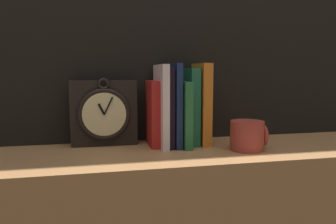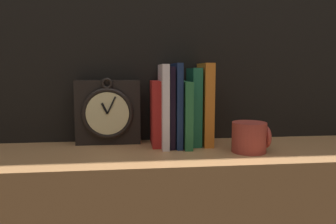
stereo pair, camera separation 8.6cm
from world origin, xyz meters
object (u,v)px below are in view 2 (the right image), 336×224
at_px(mug, 250,137).
at_px(book_slot0_red, 155,113).
at_px(book_slot2_black, 170,107).
at_px(clock, 108,112).
at_px(book_slot5_green, 194,106).
at_px(book_slot4_green, 185,114).
at_px(book_slot1_white, 163,106).
at_px(book_slot3_navy, 177,105).
at_px(book_slot6_orange, 205,104).

bearing_deg(mug, book_slot0_red, 154.50).
bearing_deg(book_slot2_black, mug, -27.92).
relative_size(clock, book_slot5_green, 0.88).
distance_m(book_slot2_black, book_slot4_green, 0.05).
xyz_separation_m(book_slot1_white, book_slot2_black, (0.02, 0.01, -0.00)).
relative_size(book_slot1_white, book_slot4_green, 1.25).
bearing_deg(book_slot3_navy, book_slot2_black, 171.23).
bearing_deg(book_slot6_orange, book_slot4_green, -166.48).
xyz_separation_m(clock, book_slot4_green, (0.22, -0.05, -0.00)).
relative_size(book_slot2_black, book_slot5_green, 1.01).
distance_m(book_slot0_red, book_slot5_green, 0.11).
distance_m(book_slot2_black, mug, 0.24).
relative_size(book_slot5_green, mug, 2.30).
height_order(book_slot2_black, book_slot5_green, book_slot2_black).
height_order(clock, book_slot3_navy, book_slot3_navy).
bearing_deg(book_slot4_green, book_slot5_green, 31.74).
distance_m(book_slot0_red, book_slot3_navy, 0.07).
height_order(book_slot4_green, mug, book_slot4_green).
bearing_deg(book_slot0_red, book_slot3_navy, -11.32).
height_order(book_slot5_green, book_slot6_orange, book_slot6_orange).
bearing_deg(book_slot1_white, book_slot0_red, 147.05).
bearing_deg(mug, book_slot1_white, 155.30).
xyz_separation_m(clock, book_slot2_black, (0.18, -0.04, 0.02)).
relative_size(book_slot2_black, mug, 2.33).
bearing_deg(book_slot2_black, book_slot0_red, 167.54).
distance_m(book_slot1_white, book_slot4_green, 0.07).
height_order(clock, book_slot2_black, book_slot2_black).
height_order(book_slot1_white, book_slot5_green, book_slot1_white).
bearing_deg(clock, book_slot6_orange, -6.48).
xyz_separation_m(book_slot2_black, mug, (0.20, -0.11, -0.07)).
xyz_separation_m(book_slot5_green, book_slot6_orange, (0.03, -0.00, 0.01)).
xyz_separation_m(book_slot4_green, book_slot6_orange, (0.06, 0.01, 0.03)).
xyz_separation_m(clock, book_slot5_green, (0.25, -0.03, 0.02)).
distance_m(clock, book_slot4_green, 0.22).
bearing_deg(book_slot2_black, book_slot5_green, 7.79).
xyz_separation_m(book_slot3_navy, book_slot5_green, (0.05, 0.01, -0.01)).
bearing_deg(book_slot2_black, clock, 167.83).
relative_size(book_slot0_red, book_slot5_green, 0.84).
bearing_deg(book_slot4_green, clock, 167.94).
xyz_separation_m(book_slot0_red, mug, (0.24, -0.12, -0.05)).
bearing_deg(book_slot0_red, clock, 167.91).
distance_m(book_slot1_white, mug, 0.25).
bearing_deg(mug, book_slot3_navy, 150.38).
distance_m(book_slot4_green, book_slot6_orange, 0.07).
xyz_separation_m(book_slot0_red, book_slot4_green, (0.08, -0.02, -0.00)).
xyz_separation_m(book_slot2_black, book_slot6_orange, (0.10, 0.01, 0.01)).
relative_size(book_slot3_navy, mug, 2.43).
bearing_deg(book_slot3_navy, book_slot6_orange, 6.17).
bearing_deg(book_slot1_white, clock, 164.66).
relative_size(book_slot4_green, book_slot6_orange, 0.78).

